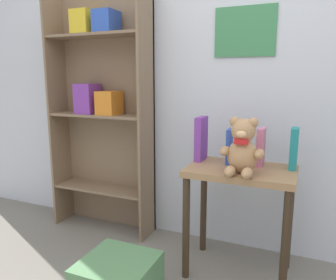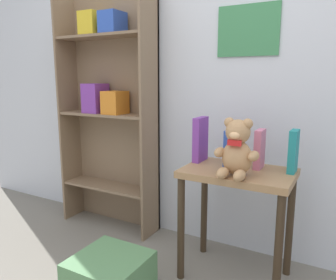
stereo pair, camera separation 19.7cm
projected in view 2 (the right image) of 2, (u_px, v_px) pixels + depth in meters
The scene contains 9 objects.
wall_back at pixel (234, 52), 1.99m from camera, with size 4.80×0.07×2.50m.
bookshelf_side at pixel (109, 103), 2.36m from camera, with size 0.75×0.22×1.68m.
display_table at pixel (237, 191), 1.75m from camera, with size 0.57×0.38×0.62m.
teddy_bear at pixel (237, 150), 1.61m from camera, with size 0.22×0.20×0.29m.
book_standing_purple at pixel (200, 139), 1.90m from camera, with size 0.04×0.14×0.26m, color purple.
book_standing_blue at pixel (228, 147), 1.82m from camera, with size 0.02×0.11×0.20m, color #2D51B7.
book_standing_pink at pixel (259, 149), 1.75m from camera, with size 0.04×0.11×0.21m, color #D17093.
book_standing_teal at pixel (293, 151), 1.67m from camera, with size 0.04×0.11×0.22m, color teal.
storage_bin at pixel (110, 276), 1.67m from camera, with size 0.36×0.35×0.21m.
Camera 2 is at (0.65, -0.59, 1.10)m, focal length 35.00 mm.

